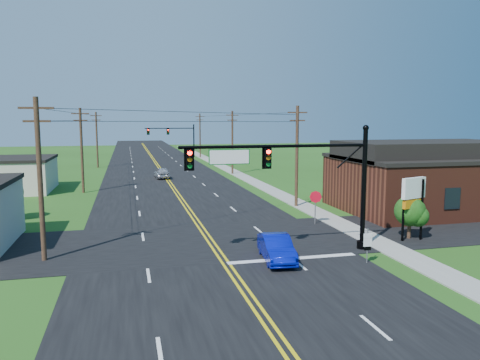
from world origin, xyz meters
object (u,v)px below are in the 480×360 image
object	(u,v)px
blue_car	(276,249)
stop_sign	(316,200)
signal_mast_main	(293,173)
signal_mast_far	(173,135)
route_sign	(368,243)

from	to	relation	value
blue_car	stop_sign	xyz separation A→B (m)	(5.66, 8.02, 1.12)
signal_mast_main	blue_car	world-z (taller)	signal_mast_main
signal_mast_far	stop_sign	size ratio (longest dim) A/B	4.33
signal_mast_far	route_sign	distance (m)	74.82
signal_mast_far	stop_sign	xyz separation A→B (m)	(4.23, -65.07, -2.72)
signal_mast_main	stop_sign	world-z (taller)	signal_mast_main
signal_mast_far	route_sign	bearing A→B (deg)	-87.51
stop_sign	blue_car	bearing A→B (deg)	-103.87
signal_mast_far	stop_sign	bearing A→B (deg)	-86.28
route_sign	stop_sign	size ratio (longest dim) A/B	0.76
signal_mast_main	stop_sign	distance (m)	8.67
route_sign	stop_sign	world-z (taller)	stop_sign
signal_mast_far	blue_car	bearing A→B (deg)	-91.12
signal_mast_main	stop_sign	size ratio (longest dim) A/B	4.46
blue_car	stop_sign	distance (m)	9.88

